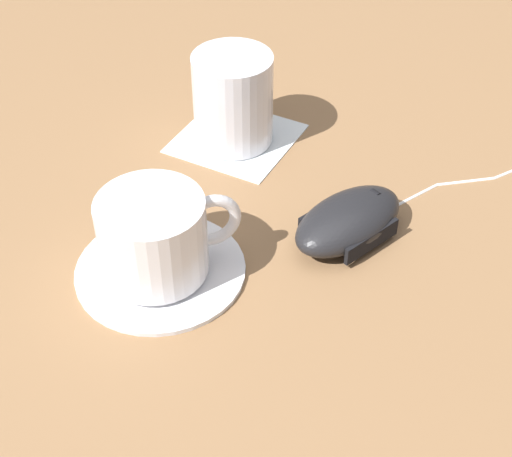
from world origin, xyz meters
TOP-DOWN VIEW (x-y plane):
  - ground_plane at (0.00, 0.00)m, footprint 3.00×3.00m
  - saucer at (-0.06, -0.08)m, footprint 0.15×0.15m
  - coffee_cup at (-0.06, -0.09)m, footprint 0.12×0.09m
  - computer_mouse at (0.09, -0.01)m, footprint 0.12×0.13m
  - napkin_under_glass at (-0.03, 0.12)m, footprint 0.15×0.15m
  - drinking_glass at (-0.03, 0.12)m, footprint 0.08×0.08m

SIDE VIEW (x-z plane):
  - ground_plane at x=0.00m, z-range 0.00..0.00m
  - napkin_under_glass at x=-0.03m, z-range 0.00..0.00m
  - saucer at x=-0.06m, z-range 0.00..0.01m
  - computer_mouse at x=0.09m, z-range 0.00..0.04m
  - coffee_cup at x=-0.06m, z-range 0.01..0.08m
  - drinking_glass at x=-0.03m, z-range 0.00..0.10m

